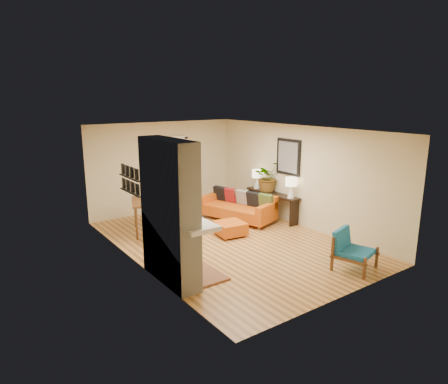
{
  "coord_description": "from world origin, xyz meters",
  "views": [
    {
      "loc": [
        -5.18,
        -7.11,
        3.3
      ],
      "look_at": [
        0.0,
        0.2,
        1.15
      ],
      "focal_mm": 32.0,
      "sensor_mm": 36.0,
      "label": 1
    }
  ],
  "objects_px": {
    "sofa": "(239,207)",
    "lamp_far": "(257,177)",
    "ottoman": "(230,228)",
    "houseplant": "(268,176)",
    "console_table": "(272,198)",
    "lamp_near": "(291,185)",
    "blue_chair": "(350,248)",
    "dining_table": "(151,207)"
  },
  "relations": [
    {
      "from": "sofa",
      "to": "dining_table",
      "type": "bearing_deg",
      "value": 170.66
    },
    {
      "from": "dining_table",
      "to": "sofa",
      "type": "bearing_deg",
      "value": -9.34
    },
    {
      "from": "lamp_far",
      "to": "dining_table",
      "type": "bearing_deg",
      "value": 176.92
    },
    {
      "from": "dining_table",
      "to": "lamp_near",
      "type": "relative_size",
      "value": 3.5
    },
    {
      "from": "sofa",
      "to": "lamp_far",
      "type": "height_order",
      "value": "lamp_far"
    },
    {
      "from": "sofa",
      "to": "lamp_far",
      "type": "distance_m",
      "value": 1.1
    },
    {
      "from": "lamp_near",
      "to": "blue_chair",
      "type": "bearing_deg",
      "value": -110.31
    },
    {
      "from": "console_table",
      "to": "lamp_far",
      "type": "xyz_separation_m",
      "value": [
        0.0,
        0.67,
        0.49
      ]
    },
    {
      "from": "console_table",
      "to": "lamp_near",
      "type": "height_order",
      "value": "lamp_near"
    },
    {
      "from": "console_table",
      "to": "lamp_near",
      "type": "relative_size",
      "value": 3.43
    },
    {
      "from": "sofa",
      "to": "blue_chair",
      "type": "distance_m",
      "value": 3.81
    },
    {
      "from": "lamp_far",
      "to": "houseplant",
      "type": "distance_m",
      "value": 0.47
    },
    {
      "from": "blue_chair",
      "to": "lamp_near",
      "type": "distance_m",
      "value": 2.91
    },
    {
      "from": "lamp_far",
      "to": "ottoman",
      "type": "bearing_deg",
      "value": -147.26
    },
    {
      "from": "lamp_far",
      "to": "houseplant",
      "type": "height_order",
      "value": "houseplant"
    },
    {
      "from": "lamp_near",
      "to": "ottoman",
      "type": "bearing_deg",
      "value": 173.37
    },
    {
      "from": "ottoman",
      "to": "lamp_far",
      "type": "xyz_separation_m",
      "value": [
        1.8,
        1.16,
        0.87
      ]
    },
    {
      "from": "ottoman",
      "to": "lamp_far",
      "type": "relative_size",
      "value": 1.37
    },
    {
      "from": "sofa",
      "to": "houseplant",
      "type": "relative_size",
      "value": 2.64
    },
    {
      "from": "lamp_far",
      "to": "blue_chair",
      "type": "bearing_deg",
      "value": -103.74
    },
    {
      "from": "sofa",
      "to": "lamp_far",
      "type": "bearing_deg",
      "value": 15.31
    },
    {
      "from": "console_table",
      "to": "houseplant",
      "type": "xyz_separation_m",
      "value": [
        -0.01,
        0.2,
        0.57
      ]
    },
    {
      "from": "sofa",
      "to": "dining_table",
      "type": "relative_size",
      "value": 1.18
    },
    {
      "from": "sofa",
      "to": "console_table",
      "type": "relative_size",
      "value": 1.2
    },
    {
      "from": "console_table",
      "to": "houseplant",
      "type": "bearing_deg",
      "value": 92.81
    },
    {
      "from": "ottoman",
      "to": "houseplant",
      "type": "distance_m",
      "value": 2.14
    },
    {
      "from": "ottoman",
      "to": "dining_table",
      "type": "bearing_deg",
      "value": 137.23
    },
    {
      "from": "lamp_far",
      "to": "console_table",
      "type": "bearing_deg",
      "value": -90.0
    },
    {
      "from": "dining_table",
      "to": "lamp_far",
      "type": "height_order",
      "value": "lamp_far"
    },
    {
      "from": "sofa",
      "to": "houseplant",
      "type": "height_order",
      "value": "houseplant"
    },
    {
      "from": "ottoman",
      "to": "console_table",
      "type": "bearing_deg",
      "value": 15.25
    },
    {
      "from": "dining_table",
      "to": "console_table",
      "type": "relative_size",
      "value": 1.02
    },
    {
      "from": "sofa",
      "to": "lamp_far",
      "type": "xyz_separation_m",
      "value": [
        0.82,
        0.22,
        0.71
      ]
    },
    {
      "from": "dining_table",
      "to": "lamp_near",
      "type": "bearing_deg",
      "value": -25.44
    },
    {
      "from": "console_table",
      "to": "sofa",
      "type": "bearing_deg",
      "value": 151.59
    },
    {
      "from": "console_table",
      "to": "lamp_near",
      "type": "bearing_deg",
      "value": -90.0
    },
    {
      "from": "console_table",
      "to": "lamp_near",
      "type": "xyz_separation_m",
      "value": [
        0.0,
        -0.7,
        0.49
      ]
    },
    {
      "from": "lamp_near",
      "to": "lamp_far",
      "type": "height_order",
      "value": "same"
    },
    {
      "from": "dining_table",
      "to": "console_table",
      "type": "xyz_separation_m",
      "value": [
        3.24,
        -0.84,
        -0.08
      ]
    },
    {
      "from": "blue_chair",
      "to": "dining_table",
      "type": "distance_m",
      "value": 4.77
    },
    {
      "from": "sofa",
      "to": "lamp_near",
      "type": "distance_m",
      "value": 1.57
    },
    {
      "from": "dining_table",
      "to": "houseplant",
      "type": "distance_m",
      "value": 3.33
    }
  ]
}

